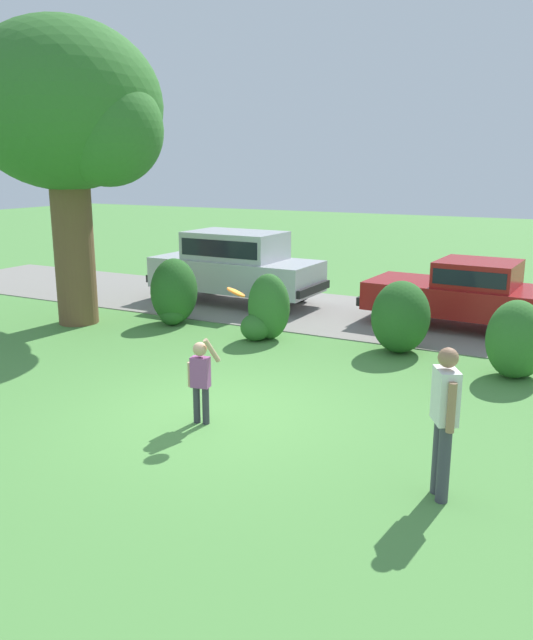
{
  "coord_description": "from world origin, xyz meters",
  "views": [
    {
      "loc": [
        4.83,
        -7.62,
        3.62
      ],
      "look_at": [
        -0.01,
        1.56,
        1.1
      ],
      "focal_mm": 35.88,
      "sensor_mm": 36.0,
      "label": 1
    }
  ],
  "objects_px": {
    "child_thrower": "(201,376)",
    "parked_suv": "(236,263)",
    "parked_sedan": "(467,292)",
    "adult_onlooker": "(444,415)",
    "oak_tree_large": "(72,117)",
    "frisbee": "(236,292)"
  },
  "relations": [
    {
      "from": "oak_tree_large",
      "to": "adult_onlooker",
      "type": "distance_m",
      "value": 10.93
    },
    {
      "from": "child_thrower",
      "to": "parked_sedan",
      "type": "bearing_deg",
      "value": 73.19
    },
    {
      "from": "frisbee",
      "to": "parked_suv",
      "type": "bearing_deg",
      "value": 120.56
    },
    {
      "from": "frisbee",
      "to": "adult_onlooker",
      "type": "xyz_separation_m",
      "value": [
        3.19,
        -0.99,
        -0.89
      ]
    },
    {
      "from": "parked_sedan",
      "to": "child_thrower",
      "type": "distance_m",
      "value": 7.76
    },
    {
      "from": "child_thrower",
      "to": "adult_onlooker",
      "type": "height_order",
      "value": "adult_onlooker"
    },
    {
      "from": "parked_suv",
      "to": "child_thrower",
      "type": "xyz_separation_m",
      "value": [
        3.73,
        -7.33,
        -0.36
      ]
    },
    {
      "from": "oak_tree_large",
      "to": "adult_onlooker",
      "type": "xyz_separation_m",
      "value": [
        9.32,
        -4.36,
        -3.67
      ]
    },
    {
      "from": "child_thrower",
      "to": "parked_suv",
      "type": "bearing_deg",
      "value": 116.98
    },
    {
      "from": "parked_sedan",
      "to": "frisbee",
      "type": "bearing_deg",
      "value": -105.36
    },
    {
      "from": "parked_suv",
      "to": "adult_onlooker",
      "type": "distance_m",
      "value": 10.69
    },
    {
      "from": "parked_sedan",
      "to": "parked_suv",
      "type": "bearing_deg",
      "value": -179.04
    },
    {
      "from": "oak_tree_large",
      "to": "child_thrower",
      "type": "xyz_separation_m",
      "value": [
        5.8,
        -3.83,
        -3.94
      ]
    },
    {
      "from": "parked_suv",
      "to": "parked_sedan",
      "type": "bearing_deg",
      "value": 0.96
    },
    {
      "from": "parked_sedan",
      "to": "frisbee",
      "type": "distance_m",
      "value": 7.31
    },
    {
      "from": "frisbee",
      "to": "adult_onlooker",
      "type": "distance_m",
      "value": 3.46
    },
    {
      "from": "parked_sedan",
      "to": "adult_onlooker",
      "type": "height_order",
      "value": "adult_onlooker"
    },
    {
      "from": "parked_suv",
      "to": "child_thrower",
      "type": "distance_m",
      "value": 8.23
    },
    {
      "from": "adult_onlooker",
      "to": "frisbee",
      "type": "bearing_deg",
      "value": 162.83
    },
    {
      "from": "parked_sedan",
      "to": "child_thrower",
      "type": "height_order",
      "value": "parked_sedan"
    },
    {
      "from": "parked_sedan",
      "to": "parked_suv",
      "type": "relative_size",
      "value": 0.95
    },
    {
      "from": "oak_tree_large",
      "to": "parked_suv",
      "type": "relative_size",
      "value": 1.42
    }
  ]
}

